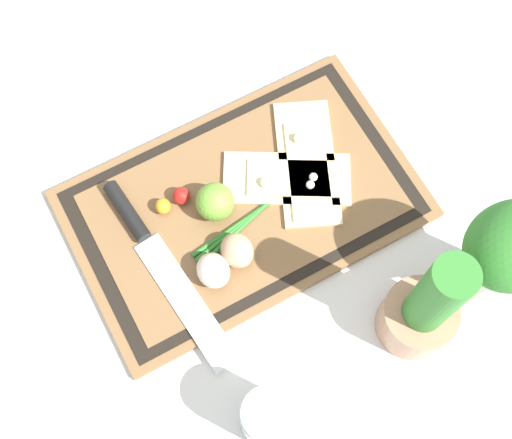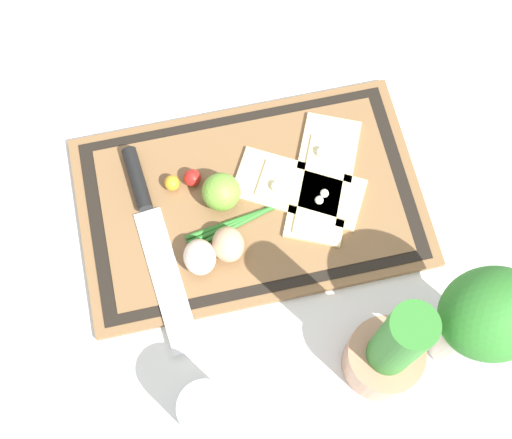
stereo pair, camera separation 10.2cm
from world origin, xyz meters
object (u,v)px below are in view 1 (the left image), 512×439
object	(u,v)px
lime	(215,202)
cherry_tomato_yellow	(163,206)
pizza_slice_near	(307,164)
egg_pink	(213,271)
knife	(147,242)
cherry_tomato_red	(182,196)
sauce_jar	(268,418)
egg_brown	(237,251)
herb_glass	(505,255)
herb_pot	(424,310)
pizza_slice_far	(289,179)

from	to	relation	value
lime	cherry_tomato_yellow	world-z (taller)	lime
pizza_slice_near	egg_pink	world-z (taller)	egg_pink
knife	cherry_tomato_red	size ratio (longest dim) A/B	12.17
pizza_slice_near	sauce_jar	bearing A→B (deg)	52.07
egg_brown	herb_glass	distance (m)	0.35
pizza_slice_near	cherry_tomato_red	size ratio (longest dim) A/B	8.48
lime	cherry_tomato_red	xyz separation A→B (m)	(0.04, -0.04, -0.02)
egg_pink	herb_pot	size ratio (longest dim) A/B	0.21
pizza_slice_far	egg_brown	xyz separation A→B (m)	(0.12, 0.07, 0.02)
pizza_slice_far	egg_pink	distance (m)	0.18
egg_brown	lime	distance (m)	0.08
pizza_slice_near	cherry_tomato_yellow	distance (m)	0.22
egg_brown	egg_pink	xyz separation A→B (m)	(0.04, 0.01, 0.00)
sauce_jar	egg_pink	bearing A→B (deg)	-97.96
egg_pink	lime	size ratio (longest dim) A/B	0.92
pizza_slice_near	cherry_tomato_yellow	bearing A→B (deg)	-10.16
knife	cherry_tomato_yellow	world-z (taller)	cherry_tomato_yellow
herb_pot	lime	bearing A→B (deg)	-60.09
pizza_slice_far	lime	size ratio (longest dim) A/B	3.65
egg_brown	cherry_tomato_yellow	world-z (taller)	egg_brown
knife	sauce_jar	bearing A→B (deg)	96.32
lime	egg_pink	bearing A→B (deg)	61.16
pizza_slice_far	cherry_tomato_red	bearing A→B (deg)	-18.02
pizza_slice_far	knife	world-z (taller)	pizza_slice_far
egg_pink	sauce_jar	distance (m)	0.21
herb_glass	cherry_tomato_yellow	bearing A→B (deg)	-42.17
pizza_slice_far	lime	distance (m)	0.12
pizza_slice_near	herb_glass	distance (m)	0.32
egg_pink	herb_glass	size ratio (longest dim) A/B	0.24
egg_brown	herb_glass	bearing A→B (deg)	145.21
pizza_slice_far	cherry_tomato_yellow	distance (m)	0.19
pizza_slice_near	lime	size ratio (longest dim) A/B	3.94
egg_pink	cherry_tomato_yellow	xyz separation A→B (m)	(0.02, -0.12, -0.01)
egg_brown	egg_pink	bearing A→B (deg)	13.08
egg_pink	cherry_tomato_yellow	size ratio (longest dim) A/B	2.21
egg_pink	sauce_jar	xyz separation A→B (m)	(0.03, 0.21, 0.01)
pizza_slice_far	cherry_tomato_red	size ratio (longest dim) A/B	7.86
cherry_tomato_red	herb_pot	size ratio (longest dim) A/B	0.10
lime	sauce_jar	bearing A→B (deg)	75.35
cherry_tomato_yellow	sauce_jar	bearing A→B (deg)	88.17
lime	sauce_jar	size ratio (longest dim) A/B	0.54
egg_pink	herb_glass	xyz separation A→B (m)	(-0.32, 0.19, 0.09)
cherry_tomato_red	lime	bearing A→B (deg)	133.79
pizza_slice_far	herb_glass	xyz separation A→B (m)	(-0.16, 0.26, 0.11)
knife	herb_pot	bearing A→B (deg)	134.22
sauce_jar	pizza_slice_far	bearing A→B (deg)	-124.19
egg_brown	cherry_tomato_yellow	xyz separation A→B (m)	(0.06, -0.11, -0.01)
knife	egg_pink	distance (m)	0.11
cherry_tomato_yellow	pizza_slice_near	bearing A→B (deg)	169.84
pizza_slice_near	cherry_tomato_red	xyz separation A→B (m)	(0.19, -0.04, 0.01)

